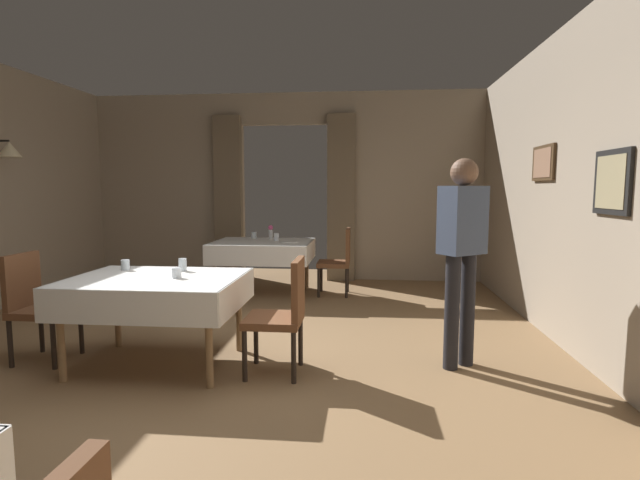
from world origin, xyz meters
The scene contains 16 objects.
ground centered at (0.00, 0.00, 0.00)m, with size 10.08×10.08×0.00m, color olive.
wall_right centered at (3.20, 0.00, 1.50)m, with size 0.16×8.40×3.00m.
wall_back centered at (0.00, 4.18, 1.52)m, with size 6.40×0.27×3.00m.
dining_table_mid centered at (-0.41, 0.20, 0.66)m, with size 1.40×1.06×0.75m.
dining_table_far centered at (-0.11, 2.91, 0.66)m, with size 1.36×1.07×0.75m.
chair_mid_right centered at (0.67, 0.12, 0.52)m, with size 0.44×0.44×0.93m.
chair_mid_left centered at (-1.50, 0.21, 0.52)m, with size 0.44×0.44×0.93m.
chair_far_right centered at (0.96, 3.00, 0.52)m, with size 0.44×0.44×0.93m.
glass_mid_a centered at (-0.83, 0.50, 0.80)m, with size 0.07×0.07×0.09m, color silver.
glass_mid_b centered at (-0.30, 0.51, 0.81)m, with size 0.07×0.07×0.11m, color silver.
glass_mid_c centered at (-0.22, 0.18, 0.79)m, with size 0.08×0.08×0.08m, color silver.
flower_vase_far centered at (-0.06, 3.23, 0.86)m, with size 0.07×0.07×0.20m.
plate_far_b centered at (0.27, 2.84, 0.76)m, with size 0.24×0.24×0.01m, color white.
glass_far_c centered at (-0.32, 3.29, 0.80)m, with size 0.08×0.08×0.10m, color silver.
glass_far_d centered at (0.07, 3.01, 0.80)m, with size 0.07×0.07×0.11m, color silver.
person_waiter_by_doorway centered at (2.09, 0.40, 1.02)m, with size 0.42×0.39×1.72m.
Camera 1 is at (1.31, -3.52, 1.48)m, focal length 26.63 mm.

